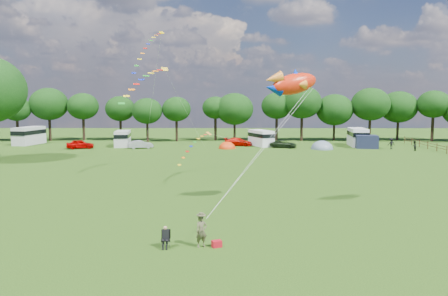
{
  "coord_description": "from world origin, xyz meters",
  "views": [
    {
      "loc": [
        0.21,
        -26.64,
        7.96
      ],
      "look_at": [
        0.0,
        8.0,
        4.0
      ],
      "focal_mm": 35.0,
      "sensor_mm": 36.0,
      "label": 1
    }
  ],
  "objects_px": {
    "campervan_c": "(261,138)",
    "tent_greyblue": "(322,149)",
    "car_d": "(283,144)",
    "camp_chair": "(166,235)",
    "tent_orange": "(227,148)",
    "kite_flyer": "(201,231)",
    "walker_a": "(414,146)",
    "car_b": "(140,144)",
    "campervan_d": "(358,136)",
    "fish_kite": "(290,84)",
    "campervan_a": "(29,135)",
    "car_c": "(238,142)",
    "car_a": "(80,144)",
    "walker_b": "(391,143)",
    "campervan_b": "(123,138)"
  },
  "relations": [
    {
      "from": "car_a",
      "to": "walker_a",
      "type": "xyz_separation_m",
      "value": [
        51.69,
        -2.7,
        0.05
      ]
    },
    {
      "from": "campervan_c",
      "to": "tent_greyblue",
      "type": "bearing_deg",
      "value": -139.23
    },
    {
      "from": "car_c",
      "to": "campervan_d",
      "type": "distance_m",
      "value": 19.99
    },
    {
      "from": "car_d",
      "to": "tent_greyblue",
      "type": "distance_m",
      "value": 6.14
    },
    {
      "from": "campervan_a",
      "to": "walker_a",
      "type": "height_order",
      "value": "campervan_a"
    },
    {
      "from": "tent_greyblue",
      "to": "walker_b",
      "type": "distance_m",
      "value": 10.93
    },
    {
      "from": "camp_chair",
      "to": "car_d",
      "type": "bearing_deg",
      "value": 65.37
    },
    {
      "from": "tent_orange",
      "to": "fish_kite",
      "type": "height_order",
      "value": "fish_kite"
    },
    {
      "from": "car_b",
      "to": "walker_b",
      "type": "relative_size",
      "value": 2.09
    },
    {
      "from": "car_d",
      "to": "camp_chair",
      "type": "bearing_deg",
      "value": -174.56
    },
    {
      "from": "car_a",
      "to": "campervan_c",
      "type": "height_order",
      "value": "campervan_c"
    },
    {
      "from": "camp_chair",
      "to": "fish_kite",
      "type": "xyz_separation_m",
      "value": [
        7.8,
        8.82,
        8.27
      ]
    },
    {
      "from": "kite_flyer",
      "to": "fish_kite",
      "type": "xyz_separation_m",
      "value": [
        5.89,
        8.71,
        8.11
      ]
    },
    {
      "from": "walker_a",
      "to": "walker_b",
      "type": "distance_m",
      "value": 3.59
    },
    {
      "from": "car_c",
      "to": "tent_greyblue",
      "type": "xyz_separation_m",
      "value": [
        13.05,
        -4.6,
        -0.66
      ]
    },
    {
      "from": "campervan_a",
      "to": "campervan_b",
      "type": "relative_size",
      "value": 1.19
    },
    {
      "from": "car_c",
      "to": "campervan_b",
      "type": "height_order",
      "value": "campervan_b"
    },
    {
      "from": "walker_b",
      "to": "walker_a",
      "type": "bearing_deg",
      "value": 125.44
    },
    {
      "from": "tent_orange",
      "to": "walker_b",
      "type": "relative_size",
      "value": 1.71
    },
    {
      "from": "car_b",
      "to": "walker_a",
      "type": "bearing_deg",
      "value": -115.53
    },
    {
      "from": "campervan_b",
      "to": "fish_kite",
      "type": "bearing_deg",
      "value": -158.43
    },
    {
      "from": "campervan_d",
      "to": "walker_b",
      "type": "bearing_deg",
      "value": -132.42
    },
    {
      "from": "campervan_a",
      "to": "tent_orange",
      "type": "distance_m",
      "value": 34.84
    },
    {
      "from": "fish_kite",
      "to": "car_b",
      "type": "bearing_deg",
      "value": 97.4
    },
    {
      "from": "car_c",
      "to": "walker_a",
      "type": "relative_size",
      "value": 2.96
    },
    {
      "from": "car_c",
      "to": "walker_b",
      "type": "bearing_deg",
      "value": -85.5
    },
    {
      "from": "car_a",
      "to": "campervan_d",
      "type": "bearing_deg",
      "value": -102.35
    },
    {
      "from": "car_a",
      "to": "car_d",
      "type": "height_order",
      "value": "car_a"
    },
    {
      "from": "kite_flyer",
      "to": "walker_a",
      "type": "xyz_separation_m",
      "value": [
        29.81,
        43.18,
        -0.11
      ]
    },
    {
      "from": "fish_kite",
      "to": "campervan_c",
      "type": "bearing_deg",
      "value": 69.77
    },
    {
      "from": "car_d",
      "to": "campervan_c",
      "type": "height_order",
      "value": "campervan_c"
    },
    {
      "from": "car_a",
      "to": "walker_a",
      "type": "distance_m",
      "value": 51.76
    },
    {
      "from": "camp_chair",
      "to": "car_b",
      "type": "bearing_deg",
      "value": 92.77
    },
    {
      "from": "campervan_d",
      "to": "campervan_a",
      "type": "bearing_deg",
      "value": 93.65
    },
    {
      "from": "kite_flyer",
      "to": "tent_orange",
      "type": "bearing_deg",
      "value": 61.2
    },
    {
      "from": "car_c",
      "to": "campervan_b",
      "type": "xyz_separation_m",
      "value": [
        -19.27,
        -0.82,
        0.72
      ]
    },
    {
      "from": "tent_orange",
      "to": "walker_a",
      "type": "relative_size",
      "value": 1.97
    },
    {
      "from": "car_b",
      "to": "campervan_d",
      "type": "relative_size",
      "value": 0.58
    },
    {
      "from": "tent_greyblue",
      "to": "campervan_b",
      "type": "bearing_deg",
      "value": 173.33
    },
    {
      "from": "camp_chair",
      "to": "car_a",
      "type": "bearing_deg",
      "value": 103.52
    },
    {
      "from": "camp_chair",
      "to": "campervan_d",
      "type": "bearing_deg",
      "value": 53.43
    },
    {
      "from": "campervan_a",
      "to": "campervan_d",
      "type": "xyz_separation_m",
      "value": [
        56.16,
        -2.12,
        -0.04
      ]
    },
    {
      "from": "car_b",
      "to": "campervan_d",
      "type": "distance_m",
      "value": 35.9
    },
    {
      "from": "fish_kite",
      "to": "camp_chair",
      "type": "bearing_deg",
      "value": -150.07
    },
    {
      "from": "car_b",
      "to": "fish_kite",
      "type": "bearing_deg",
      "value": -175.4
    },
    {
      "from": "tent_orange",
      "to": "car_d",
      "type": "bearing_deg",
      "value": 6.11
    },
    {
      "from": "campervan_d",
      "to": "walker_a",
      "type": "bearing_deg",
      "value": -131.29
    },
    {
      "from": "tent_orange",
      "to": "campervan_a",
      "type": "bearing_deg",
      "value": 170.3
    },
    {
      "from": "campervan_d",
      "to": "kite_flyer",
      "type": "bearing_deg",
      "value": 160.91
    },
    {
      "from": "campervan_c",
      "to": "fish_kite",
      "type": "relative_size",
      "value": 1.36
    }
  ]
}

